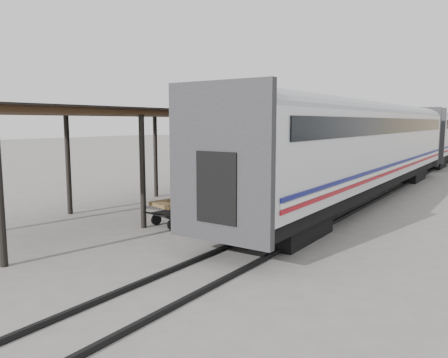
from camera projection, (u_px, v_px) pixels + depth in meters
ground at (209, 222)px, 16.13m from camera, size 160.00×160.00×0.00m
train at (445, 132)px, 41.63m from camera, size 3.45×76.01×4.01m
canopy at (344, 118)px, 37.14m from camera, size 4.90×64.30×4.15m
rails at (444, 160)px, 42.14m from camera, size 1.54×150.00×0.12m
building_left at (409, 125)px, 88.42m from camera, size 12.00×8.00×6.00m
baggage_cart at (186, 206)px, 15.81m from camera, size 1.78×2.63×0.86m
suitcase_stack at (192, 193)px, 16.06m from camera, size 1.39×1.09×0.57m
luggage_tug at (332, 163)px, 32.83m from camera, size 1.44×1.73×1.32m
porter at (179, 177)px, 14.99m from camera, size 0.49×0.71×1.89m
pedestrian at (324, 162)px, 30.32m from camera, size 1.05×0.49×1.74m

